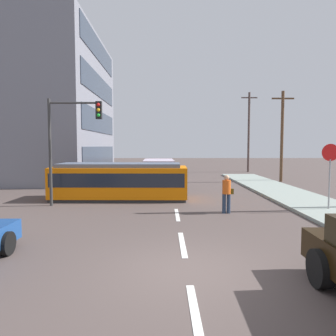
{
  "coord_description": "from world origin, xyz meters",
  "views": [
    {
      "loc": [
        -0.53,
        -7.15,
        2.92
      ],
      "look_at": [
        -0.35,
        9.67,
        1.74
      ],
      "focal_mm": 33.51,
      "sensor_mm": 36.0,
      "label": 1
    }
  ],
  "objects_px": {
    "parked_sedan_mid": "(91,180)",
    "stop_sign": "(330,163)",
    "utility_pole_mid": "(282,135)",
    "streetcar_tram": "(120,181)",
    "traffic_light_mast": "(70,132)",
    "pedestrian_crossing": "(227,192)",
    "parked_sedan_far": "(112,173)",
    "utility_pole_far": "(249,131)",
    "city_bus": "(159,169)"
  },
  "relations": [
    {
      "from": "streetcar_tram",
      "to": "traffic_light_mast",
      "type": "height_order",
      "value": "traffic_light_mast"
    },
    {
      "from": "stop_sign",
      "to": "traffic_light_mast",
      "type": "height_order",
      "value": "traffic_light_mast"
    },
    {
      "from": "utility_pole_mid",
      "to": "pedestrian_crossing",
      "type": "bearing_deg",
      "value": -119.58
    },
    {
      "from": "parked_sedan_mid",
      "to": "stop_sign",
      "type": "distance_m",
      "value": 14.42
    },
    {
      "from": "city_bus",
      "to": "pedestrian_crossing",
      "type": "height_order",
      "value": "city_bus"
    },
    {
      "from": "pedestrian_crossing",
      "to": "stop_sign",
      "type": "height_order",
      "value": "stop_sign"
    },
    {
      "from": "utility_pole_mid",
      "to": "parked_sedan_far",
      "type": "bearing_deg",
      "value": 174.74
    },
    {
      "from": "utility_pole_far",
      "to": "city_bus",
      "type": "bearing_deg",
      "value": -138.17
    },
    {
      "from": "traffic_light_mast",
      "to": "pedestrian_crossing",
      "type": "bearing_deg",
      "value": -13.98
    },
    {
      "from": "parked_sedan_far",
      "to": "traffic_light_mast",
      "type": "distance_m",
      "value": 12.02
    },
    {
      "from": "parked_sedan_mid",
      "to": "stop_sign",
      "type": "relative_size",
      "value": 1.45
    },
    {
      "from": "streetcar_tram",
      "to": "pedestrian_crossing",
      "type": "height_order",
      "value": "streetcar_tram"
    },
    {
      "from": "pedestrian_crossing",
      "to": "utility_pole_mid",
      "type": "xyz_separation_m",
      "value": [
        6.9,
        12.16,
        2.92
      ]
    },
    {
      "from": "utility_pole_far",
      "to": "streetcar_tram",
      "type": "bearing_deg",
      "value": -123.16
    },
    {
      "from": "city_bus",
      "to": "traffic_light_mast",
      "type": "height_order",
      "value": "traffic_light_mast"
    },
    {
      "from": "traffic_light_mast",
      "to": "utility_pole_mid",
      "type": "relative_size",
      "value": 0.7
    },
    {
      "from": "traffic_light_mast",
      "to": "utility_pole_far",
      "type": "height_order",
      "value": "utility_pole_far"
    },
    {
      "from": "parked_sedan_mid",
      "to": "stop_sign",
      "type": "xyz_separation_m",
      "value": [
        12.27,
        -7.42,
        1.57
      ]
    },
    {
      "from": "city_bus",
      "to": "pedestrian_crossing",
      "type": "relative_size",
      "value": 3.28
    },
    {
      "from": "utility_pole_mid",
      "to": "utility_pole_far",
      "type": "xyz_separation_m",
      "value": [
        -0.09,
        9.88,
        0.79
      ]
    },
    {
      "from": "parked_sedan_mid",
      "to": "traffic_light_mast",
      "type": "height_order",
      "value": "traffic_light_mast"
    },
    {
      "from": "streetcar_tram",
      "to": "utility_pole_mid",
      "type": "bearing_deg",
      "value": 34.97
    },
    {
      "from": "city_bus",
      "to": "stop_sign",
      "type": "height_order",
      "value": "stop_sign"
    },
    {
      "from": "city_bus",
      "to": "stop_sign",
      "type": "xyz_separation_m",
      "value": [
        7.82,
        -12.8,
        1.18
      ]
    },
    {
      "from": "streetcar_tram",
      "to": "pedestrian_crossing",
      "type": "xyz_separation_m",
      "value": [
        5.15,
        -3.73,
        -0.08
      ]
    },
    {
      "from": "parked_sedan_far",
      "to": "traffic_light_mast",
      "type": "relative_size",
      "value": 0.78
    },
    {
      "from": "streetcar_tram",
      "to": "traffic_light_mast",
      "type": "xyz_separation_m",
      "value": [
        -2.11,
        -1.92,
        2.59
      ]
    },
    {
      "from": "parked_sedan_far",
      "to": "traffic_light_mast",
      "type": "bearing_deg",
      "value": -90.22
    },
    {
      "from": "city_bus",
      "to": "stop_sign",
      "type": "distance_m",
      "value": 15.05
    },
    {
      "from": "streetcar_tram",
      "to": "utility_pole_far",
      "type": "xyz_separation_m",
      "value": [
        11.96,
        18.31,
        3.63
      ]
    },
    {
      "from": "streetcar_tram",
      "to": "traffic_light_mast",
      "type": "distance_m",
      "value": 3.85
    },
    {
      "from": "stop_sign",
      "to": "utility_pole_mid",
      "type": "bearing_deg",
      "value": 79.11
    },
    {
      "from": "utility_pole_far",
      "to": "parked_sedan_far",
      "type": "bearing_deg",
      "value": -148.54
    },
    {
      "from": "parked_sedan_mid",
      "to": "parked_sedan_far",
      "type": "xyz_separation_m",
      "value": [
        0.44,
        5.77,
        -0.0
      ]
    },
    {
      "from": "parked_sedan_far",
      "to": "utility_pole_far",
      "type": "xyz_separation_m",
      "value": [
        14.03,
        8.58,
        4.04
      ]
    },
    {
      "from": "pedestrian_crossing",
      "to": "utility_pole_mid",
      "type": "height_order",
      "value": "utility_pole_mid"
    },
    {
      "from": "pedestrian_crossing",
      "to": "parked_sedan_mid",
      "type": "relative_size",
      "value": 0.4
    },
    {
      "from": "traffic_light_mast",
      "to": "stop_sign",
      "type": "bearing_deg",
      "value": -7.4
    },
    {
      "from": "parked_sedan_mid",
      "to": "traffic_light_mast",
      "type": "bearing_deg",
      "value": -86.17
    },
    {
      "from": "utility_pole_far",
      "to": "utility_pole_mid",
      "type": "bearing_deg",
      "value": -89.51
    },
    {
      "from": "city_bus",
      "to": "traffic_light_mast",
      "type": "distance_m",
      "value": 12.25
    },
    {
      "from": "streetcar_tram",
      "to": "city_bus",
      "type": "height_order",
      "value": "streetcar_tram"
    },
    {
      "from": "streetcar_tram",
      "to": "city_bus",
      "type": "relative_size",
      "value": 1.34
    },
    {
      "from": "parked_sedan_mid",
      "to": "pedestrian_crossing",
      "type": "bearing_deg",
      "value": -45.13
    },
    {
      "from": "city_bus",
      "to": "streetcar_tram",
      "type": "bearing_deg",
      "value": -101.75
    },
    {
      "from": "parked_sedan_far",
      "to": "stop_sign",
      "type": "distance_m",
      "value": 17.79
    },
    {
      "from": "pedestrian_crossing",
      "to": "traffic_light_mast",
      "type": "distance_m",
      "value": 7.95
    },
    {
      "from": "parked_sedan_far",
      "to": "utility_pole_far",
      "type": "bearing_deg",
      "value": 31.46
    },
    {
      "from": "stop_sign",
      "to": "parked_sedan_mid",
      "type": "bearing_deg",
      "value": 148.82
    },
    {
      "from": "streetcar_tram",
      "to": "parked_sedan_mid",
      "type": "distance_m",
      "value": 4.71
    }
  ]
}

